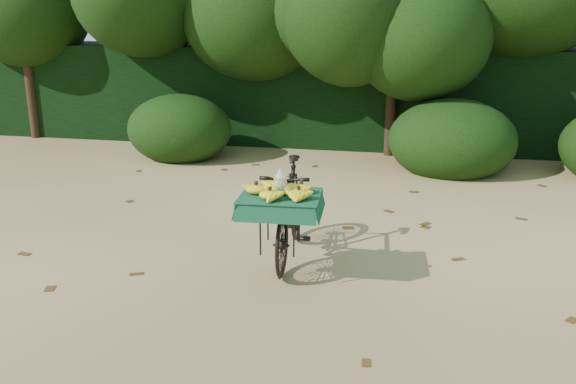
# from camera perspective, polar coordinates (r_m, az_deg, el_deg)

# --- Properties ---
(ground) EXTENTS (80.00, 80.00, 0.00)m
(ground) POSITION_cam_1_polar(r_m,az_deg,el_deg) (5.94, 2.00, -7.72)
(ground) COLOR tan
(ground) RESTS_ON ground
(vendor_bicycle) EXTENTS (0.76, 1.77, 1.02)m
(vendor_bicycle) POSITION_cam_1_polar(r_m,az_deg,el_deg) (6.15, 0.12, -1.66)
(vendor_bicycle) COLOR black
(vendor_bicycle) RESTS_ON ground
(hedge_backdrop) EXTENTS (26.00, 1.80, 1.80)m
(hedge_backdrop) POSITION_cam_1_polar(r_m,az_deg,el_deg) (11.78, 7.39, 8.96)
(hedge_backdrop) COLOR black
(hedge_backdrop) RESTS_ON ground
(tree_row) EXTENTS (14.50, 2.00, 4.00)m
(tree_row) POSITION_cam_1_polar(r_m,az_deg,el_deg) (10.96, 3.76, 14.28)
(tree_row) COLOR black
(tree_row) RESTS_ON ground
(bush_clumps) EXTENTS (8.80, 1.70, 0.90)m
(bush_clumps) POSITION_cam_1_polar(r_m,az_deg,el_deg) (9.85, 9.24, 4.73)
(bush_clumps) COLOR black
(bush_clumps) RESTS_ON ground
(leaf_litter) EXTENTS (7.00, 7.30, 0.01)m
(leaf_litter) POSITION_cam_1_polar(r_m,az_deg,el_deg) (6.53, 2.99, -5.36)
(leaf_litter) COLOR #4D3214
(leaf_litter) RESTS_ON ground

